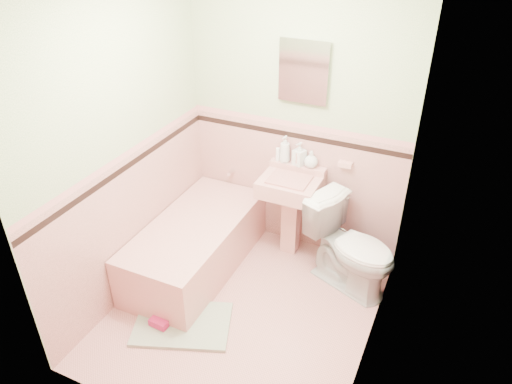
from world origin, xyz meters
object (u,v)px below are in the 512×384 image
at_px(sink, 289,217).
at_px(soap_bottle_left, 285,149).
at_px(bathtub, 196,246).
at_px(toilet, 352,247).
at_px(medicine_cabinet, 304,71).
at_px(soap_bottle_right, 311,159).
at_px(bucket, 336,252).
at_px(soap_bottle_mid, 299,154).
at_px(shoe, 159,323).

bearing_deg(sink, soap_bottle_left, 125.75).
relative_size(bathtub, soap_bottle_left, 6.05).
relative_size(soap_bottle_left, toilet, 0.31).
height_order(medicine_cabinet, soap_bottle_right, medicine_cabinet).
distance_m(sink, soap_bottle_right, 0.58).
xyz_separation_m(medicine_cabinet, bucket, (0.46, -0.18, -1.56)).
bearing_deg(sink, bucket, 3.93).
relative_size(soap_bottle_right, bucket, 0.57).
bearing_deg(soap_bottle_left, soap_bottle_mid, 0.00).
height_order(bathtub, medicine_cabinet, medicine_cabinet).
relative_size(medicine_cabinet, soap_bottle_left, 2.00).
distance_m(medicine_cabinet, bucket, 1.64).
distance_m(toilet, shoe, 1.69).
height_order(soap_bottle_mid, toilet, soap_bottle_mid).
bearing_deg(medicine_cabinet, soap_bottle_right, -14.24).
xyz_separation_m(sink, toilet, (0.64, -0.18, -0.01)).
bearing_deg(medicine_cabinet, soap_bottle_mid, -75.10).
bearing_deg(bucket, toilet, -50.41).
bearing_deg(sink, shoe, -113.20).
distance_m(sink, shoe, 1.47).
relative_size(bathtub, bucket, 5.55).
distance_m(soap_bottle_mid, bucket, 0.96).
bearing_deg(soap_bottle_left, sink, -54.25).
xyz_separation_m(toilet, shoe, (-1.20, -1.13, -0.34)).
xyz_separation_m(bathtub, bucket, (1.14, 0.56, -0.09)).
distance_m(soap_bottle_mid, soap_bottle_right, 0.11).
bearing_deg(medicine_cabinet, toilet, -31.48).
height_order(soap_bottle_left, shoe, soap_bottle_left).
distance_m(sink, bucket, 0.54).
xyz_separation_m(soap_bottle_mid, shoe, (-0.57, -1.49, -0.91)).
distance_m(bathtub, soap_bottle_left, 1.18).
distance_m(sink, toilet, 0.67).
distance_m(soap_bottle_left, toilet, 1.04).
relative_size(soap_bottle_mid, shoe, 1.43).
xyz_separation_m(sink, soap_bottle_right, (0.12, 0.18, 0.54)).
height_order(soap_bottle_right, toilet, soap_bottle_right).
bearing_deg(soap_bottle_left, bathtub, -127.78).
distance_m(soap_bottle_left, soap_bottle_right, 0.25).
bearing_deg(bathtub, soap_bottle_right, 41.65).
bearing_deg(soap_bottle_right, toilet, -34.74).
bearing_deg(soap_bottle_mid, soap_bottle_left, 180.00).
relative_size(toilet, shoe, 5.38).
distance_m(soap_bottle_left, bucket, 1.05).
relative_size(soap_bottle_left, bucket, 0.92).
distance_m(bathtub, shoe, 0.81).
bearing_deg(toilet, sink, 96.19).
height_order(medicine_cabinet, shoe, medicine_cabinet).
distance_m(bathtub, medicine_cabinet, 1.78).
distance_m(soap_bottle_mid, shoe, 1.84).
xyz_separation_m(medicine_cabinet, toilet, (0.64, -0.39, -1.30)).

